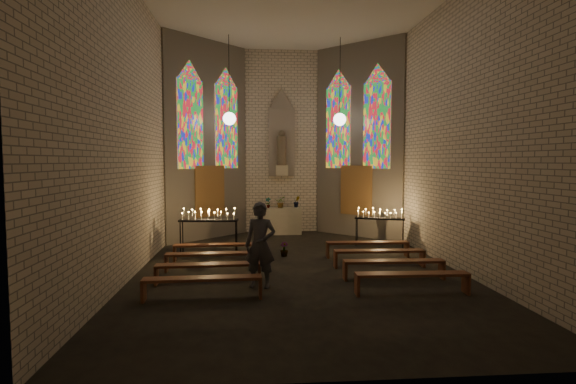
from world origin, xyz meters
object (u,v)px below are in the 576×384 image
object	(u,v)px
votive_stand_right	(380,216)
visitor	(260,245)
votive_stand_left	(209,217)
altar	(282,221)
aisle_flower_pot	(284,249)

from	to	relation	value
votive_stand_right	visitor	distance (m)	5.92
votive_stand_right	visitor	world-z (taller)	visitor
votive_stand_left	visitor	distance (m)	3.99
altar	votive_stand_right	size ratio (longest dim) A/B	0.87
altar	votive_stand_left	size ratio (longest dim) A/B	0.79
altar	visitor	bearing A→B (deg)	-97.84
aisle_flower_pot	votive_stand_right	distance (m)	3.54
votive_stand_right	visitor	xyz separation A→B (m)	(-3.95, -4.41, -0.06)
aisle_flower_pot	votive_stand_left	size ratio (longest dim) A/B	0.24
aisle_flower_pot	votive_stand_right	size ratio (longest dim) A/B	0.26
aisle_flower_pot	votive_stand_right	world-z (taller)	votive_stand_right
votive_stand_left	votive_stand_right	world-z (taller)	votive_stand_left
votive_stand_left	votive_stand_right	size ratio (longest dim) A/B	1.09
altar	votive_stand_left	world-z (taller)	votive_stand_left
votive_stand_right	aisle_flower_pot	bearing A→B (deg)	-137.71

